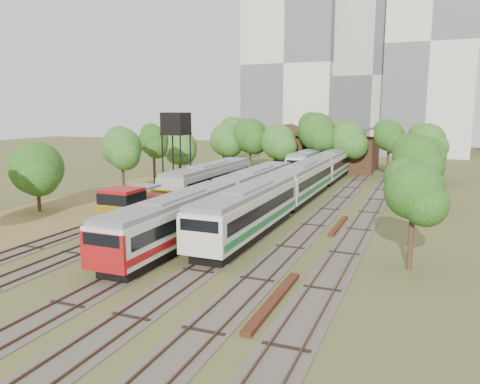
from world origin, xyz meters
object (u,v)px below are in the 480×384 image
at_px(railcar_green_set, 303,181).
at_px(shunter_locomotive, 134,208).
at_px(water_tower, 176,126).
at_px(railcar_red_set, 223,200).

bearing_deg(railcar_green_set, shunter_locomotive, -118.21).
relative_size(railcar_green_set, water_tower, 5.27).
distance_m(railcar_red_set, shunter_locomotive, 8.03).
distance_m(railcar_green_set, water_tower, 16.41).
relative_size(railcar_red_set, shunter_locomotive, 4.27).
xyz_separation_m(shunter_locomotive, water_tower, (-5.01, 16.21, 6.46)).
relative_size(railcar_green_set, shunter_locomotive, 6.43).
relative_size(shunter_locomotive, water_tower, 0.82).
bearing_deg(shunter_locomotive, water_tower, 107.16).
xyz_separation_m(railcar_green_set, water_tower, (-15.01, -2.43, 6.18)).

